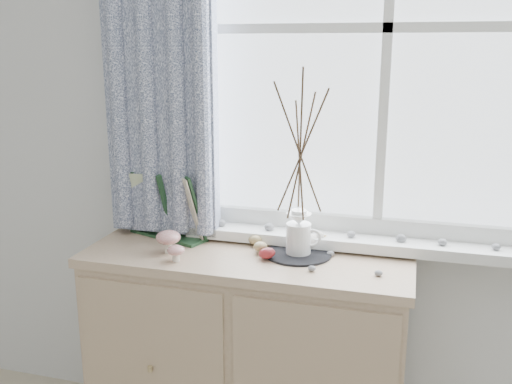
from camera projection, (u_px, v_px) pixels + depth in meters
sideboard at (247, 358)px, 2.19m from camera, size 1.20×0.45×0.85m
botanical_book at (164, 206)px, 2.21m from camera, size 0.41×0.25×0.27m
toadstool_cluster at (170, 241)px, 2.06m from camera, size 0.14×0.15×0.08m
wooden_eggs at (261, 246)px, 2.09m from camera, size 0.13×0.17×0.06m
songbird_figurine at (309, 241)px, 2.12m from camera, size 0.15×0.10×0.07m
crocheted_doily at (298, 254)px, 2.08m from camera, size 0.24×0.24×0.01m
twig_pitcher at (300, 148)px, 1.98m from camera, size 0.32×0.32×0.68m
sideboard_pebbles at (329, 260)px, 2.00m from camera, size 0.33×0.22×0.02m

